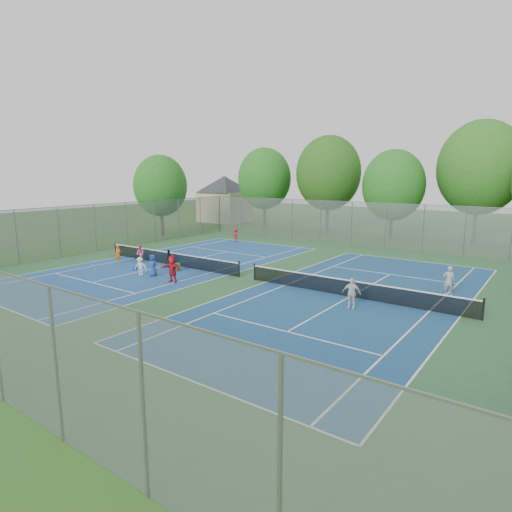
% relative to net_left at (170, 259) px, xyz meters
% --- Properties ---
extents(ground, '(120.00, 120.00, 0.00)m').
position_rel_net_left_xyz_m(ground, '(7.00, 0.00, -0.46)').
color(ground, '#2A561B').
rests_on(ground, ground).
extents(court_pad, '(32.00, 32.00, 0.01)m').
position_rel_net_left_xyz_m(court_pad, '(7.00, 0.00, -0.45)').
color(court_pad, '#2A5A32').
rests_on(court_pad, ground).
extents(court_left, '(10.97, 23.77, 0.01)m').
position_rel_net_left_xyz_m(court_left, '(0.00, 0.00, -0.44)').
color(court_left, navy).
rests_on(court_left, court_pad).
extents(court_right, '(10.97, 23.77, 0.01)m').
position_rel_net_left_xyz_m(court_right, '(14.00, 0.00, -0.44)').
color(court_right, navy).
rests_on(court_right, court_pad).
extents(net_left, '(12.87, 0.10, 0.91)m').
position_rel_net_left_xyz_m(net_left, '(0.00, 0.00, 0.00)').
color(net_left, black).
rests_on(net_left, ground).
extents(net_right, '(12.87, 0.10, 0.91)m').
position_rel_net_left_xyz_m(net_right, '(14.00, 0.00, 0.00)').
color(net_right, black).
rests_on(net_right, ground).
extents(fence_north, '(32.00, 0.10, 4.00)m').
position_rel_net_left_xyz_m(fence_north, '(7.00, 16.00, 1.54)').
color(fence_north, gray).
rests_on(fence_north, ground).
extents(fence_west, '(0.10, 32.00, 4.00)m').
position_rel_net_left_xyz_m(fence_west, '(-9.00, 0.00, 1.54)').
color(fence_west, gray).
rests_on(fence_west, ground).
extents(house, '(11.03, 11.03, 7.30)m').
position_rel_net_left_xyz_m(house, '(-15.00, 24.00, 3.76)').
color(house, '#B7A88C').
rests_on(house, ground).
extents(tree_nw, '(6.40, 6.40, 9.58)m').
position_rel_net_left_xyz_m(tree_nw, '(-7.00, 22.00, 5.44)').
color(tree_nw, '#443326').
rests_on(tree_nw, ground).
extents(tree_nl, '(7.20, 7.20, 10.69)m').
position_rel_net_left_xyz_m(tree_nl, '(1.00, 23.00, 6.09)').
color(tree_nl, '#443326').
rests_on(tree_nl, ground).
extents(tree_nc, '(6.00, 6.00, 8.85)m').
position_rel_net_left_xyz_m(tree_nc, '(9.00, 21.00, 4.94)').
color(tree_nc, '#443326').
rests_on(tree_nc, ground).
extents(tree_nr, '(7.60, 7.60, 11.42)m').
position_rel_net_left_xyz_m(tree_nr, '(16.00, 24.00, 6.59)').
color(tree_nr, '#443326').
rests_on(tree_nr, ground).
extents(tree_side_w, '(5.60, 5.60, 8.47)m').
position_rel_net_left_xyz_m(tree_side_w, '(-12.00, 10.00, 4.79)').
color(tree_side_w, '#443326').
rests_on(tree_side_w, ground).
extents(ball_crate, '(0.37, 0.37, 0.30)m').
position_rel_net_left_xyz_m(ball_crate, '(-0.84, -2.62, -0.31)').
color(ball_crate, blue).
rests_on(ball_crate, ground).
extents(ball_hopper, '(0.35, 0.35, 0.55)m').
position_rel_net_left_xyz_m(ball_hopper, '(1.95, -1.12, -0.18)').
color(ball_hopper, '#258832').
rests_on(ball_hopper, ground).
extents(student_a, '(0.54, 0.40, 1.37)m').
position_rel_net_left_xyz_m(student_a, '(-3.55, -1.85, 0.23)').
color(student_a, '#D96114').
rests_on(student_a, ground).
extents(student_b, '(0.65, 0.52, 1.32)m').
position_rel_net_left_xyz_m(student_b, '(-2.49, -0.65, 0.20)').
color(student_b, '#E55991').
rests_on(student_b, ground).
extents(student_c, '(0.90, 0.81, 1.21)m').
position_rel_net_left_xyz_m(student_c, '(0.85, -3.38, 0.15)').
color(student_c, white).
rests_on(student_c, ground).
extents(student_d, '(0.81, 0.60, 1.27)m').
position_rel_net_left_xyz_m(student_d, '(0.54, -0.60, 0.18)').
color(student_d, black).
rests_on(student_d, ground).
extents(student_e, '(0.79, 0.62, 1.43)m').
position_rel_net_left_xyz_m(student_e, '(1.73, -3.07, 0.26)').
color(student_e, navy).
rests_on(student_e, ground).
extents(student_f, '(1.60, 0.57, 1.70)m').
position_rel_net_left_xyz_m(student_f, '(3.94, -3.45, 0.40)').
color(student_f, '#B31929').
rests_on(student_f, ground).
extents(child_far_baseline, '(0.89, 0.55, 1.33)m').
position_rel_net_left_xyz_m(child_far_baseline, '(-2.70, 11.05, 0.21)').
color(child_far_baseline, maroon).
rests_on(child_far_baseline, ground).
extents(instructor, '(0.70, 0.57, 1.65)m').
position_rel_net_left_xyz_m(instructor, '(18.18, 3.44, 0.37)').
color(instructor, '#98989A').
rests_on(instructor, ground).
extents(teen_court_b, '(0.97, 0.57, 1.55)m').
position_rel_net_left_xyz_m(teen_court_b, '(14.82, -1.77, 0.32)').
color(teen_court_b, silver).
rests_on(teen_court_b, ground).
extents(tennis_ball_0, '(0.07, 0.07, 0.07)m').
position_rel_net_left_xyz_m(tennis_ball_0, '(2.40, -4.52, -0.42)').
color(tennis_ball_0, yellow).
rests_on(tennis_ball_0, ground).
extents(tennis_ball_1, '(0.07, 0.07, 0.07)m').
position_rel_net_left_xyz_m(tennis_ball_1, '(2.00, -4.47, -0.42)').
color(tennis_ball_1, '#C3EB36').
rests_on(tennis_ball_1, ground).
extents(tennis_ball_2, '(0.07, 0.07, 0.07)m').
position_rel_net_left_xyz_m(tennis_ball_2, '(-2.70, -6.77, -0.42)').
color(tennis_ball_2, yellow).
rests_on(tennis_ball_2, ground).
extents(tennis_ball_3, '(0.07, 0.07, 0.07)m').
position_rel_net_left_xyz_m(tennis_ball_3, '(-1.23, -1.25, -0.42)').
color(tennis_ball_3, '#D3EC37').
rests_on(tennis_ball_3, ground).
extents(tennis_ball_4, '(0.07, 0.07, 0.07)m').
position_rel_net_left_xyz_m(tennis_ball_4, '(3.92, -6.11, -0.42)').
color(tennis_ball_4, '#C2D331').
rests_on(tennis_ball_4, ground).
extents(tennis_ball_5, '(0.07, 0.07, 0.07)m').
position_rel_net_left_xyz_m(tennis_ball_5, '(1.57, -1.47, -0.42)').
color(tennis_ball_5, '#ACC32D').
rests_on(tennis_ball_5, ground).
extents(tennis_ball_6, '(0.07, 0.07, 0.07)m').
position_rel_net_left_xyz_m(tennis_ball_6, '(3.61, -3.65, -0.42)').
color(tennis_ball_6, '#C1E234').
rests_on(tennis_ball_6, ground).
extents(tennis_ball_7, '(0.07, 0.07, 0.07)m').
position_rel_net_left_xyz_m(tennis_ball_7, '(-4.37, -3.44, -0.42)').
color(tennis_ball_7, yellow).
rests_on(tennis_ball_7, ground).
extents(tennis_ball_8, '(0.07, 0.07, 0.07)m').
position_rel_net_left_xyz_m(tennis_ball_8, '(-1.58, -3.13, -0.42)').
color(tennis_ball_8, '#A8C32D').
rests_on(tennis_ball_8, ground).
extents(tennis_ball_9, '(0.07, 0.07, 0.07)m').
position_rel_net_left_xyz_m(tennis_ball_9, '(4.46, -6.64, -0.42)').
color(tennis_ball_9, yellow).
rests_on(tennis_ball_9, ground).
extents(tennis_ball_10, '(0.07, 0.07, 0.07)m').
position_rel_net_left_xyz_m(tennis_ball_10, '(-2.97, -4.16, -0.42)').
color(tennis_ball_10, '#C8D631').
rests_on(tennis_ball_10, ground).
extents(tennis_ball_11, '(0.07, 0.07, 0.07)m').
position_rel_net_left_xyz_m(tennis_ball_11, '(2.04, -2.93, -0.42)').
color(tennis_ball_11, '#CDD130').
rests_on(tennis_ball_11, ground).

